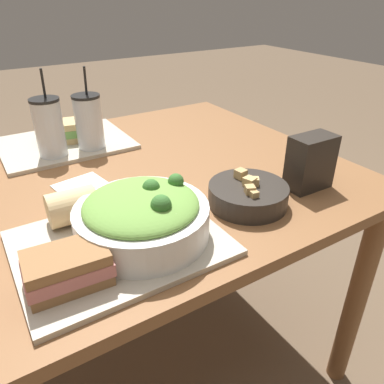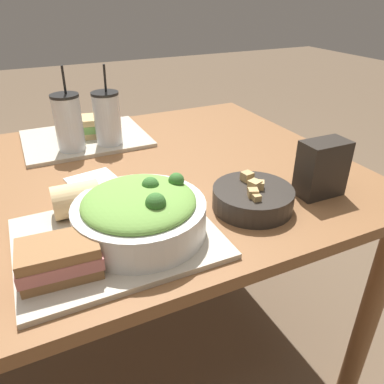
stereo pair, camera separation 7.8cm
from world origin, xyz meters
TOP-DOWN VIEW (x-y plane):
  - ground_plane at (0.00, 0.00)m, footprint 12.00×12.00m
  - dining_table at (0.00, 0.00)m, footprint 1.36×0.99m
  - tray_near at (-0.06, -0.29)m, footprint 0.40×0.32m
  - tray_far at (0.00, 0.31)m, footprint 0.40×0.32m
  - salad_bowl at (-0.01, -0.30)m, footprint 0.27×0.27m
  - soup_bowl at (0.26, -0.30)m, footprint 0.19×0.19m
  - sandwich_near at (-0.17, -0.36)m, footprint 0.15×0.10m
  - baguette_near at (-0.11, -0.18)m, footprint 0.10×0.08m
  - sandwich_far at (0.00, 0.32)m, footprint 0.15×0.12m
  - drink_cup_dark at (-0.06, 0.22)m, footprint 0.08×0.08m
  - drink_cup_red at (0.06, 0.22)m, footprint 0.08×0.08m
  - chip_bag at (0.45, -0.31)m, footprint 0.12×0.07m
  - napkin_folded at (-0.05, 0.01)m, footprint 0.14×0.11m

SIDE VIEW (x-z plane):
  - ground_plane at x=0.00m, z-range 0.00..0.00m
  - dining_table at x=0.00m, z-range 0.28..1.02m
  - napkin_folded at x=-0.05m, z-range 0.74..0.74m
  - tray_near at x=-0.06m, z-range 0.74..0.75m
  - tray_far at x=0.00m, z-range 0.74..0.75m
  - soup_bowl at x=0.26m, z-range 0.73..0.80m
  - sandwich_near at x=-0.17m, z-range 0.75..0.82m
  - sandwich_far at x=0.00m, z-range 0.75..0.82m
  - baguette_near at x=-0.11m, z-range 0.75..0.83m
  - salad_bowl at x=-0.01m, z-range 0.74..0.86m
  - chip_bag at x=0.45m, z-range 0.74..0.88m
  - drink_cup_red at x=0.06m, z-range 0.71..0.95m
  - drink_cup_dark at x=-0.06m, z-range 0.71..0.96m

